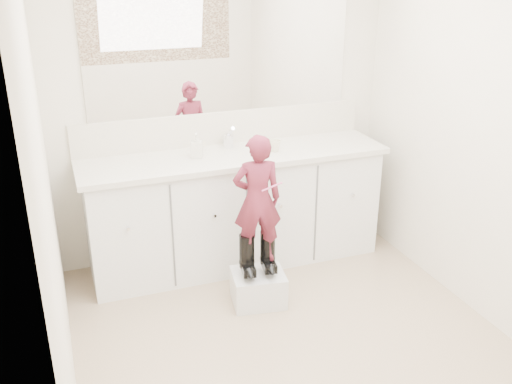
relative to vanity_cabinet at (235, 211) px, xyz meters
name	(u,v)px	position (x,y,z in m)	size (l,w,h in m)	color
floor	(300,351)	(0.00, -1.23, -0.42)	(3.00, 3.00, 0.00)	#967D62
wall_back	(223,103)	(0.00, 0.27, 0.77)	(2.60, 2.60, 0.00)	beige
wall_left	(47,199)	(-1.30, -1.23, 0.78)	(3.00, 3.00, 0.00)	beige
wall_right	(502,141)	(1.30, -1.23, 0.78)	(3.00, 3.00, 0.00)	beige
vanity_cabinet	(235,211)	(0.00, 0.00, 0.00)	(2.20, 0.55, 0.85)	silver
countertop	(235,156)	(0.00, -0.01, 0.45)	(2.28, 0.58, 0.04)	beige
backsplash	(224,128)	(0.00, 0.26, 0.59)	(2.28, 0.03, 0.25)	beige
mirror	(222,44)	(0.00, 0.26, 1.22)	(2.00, 0.02, 1.00)	white
faucet	(228,141)	(0.00, 0.15, 0.52)	(0.08, 0.08, 0.10)	silver
cup	(275,146)	(0.29, -0.06, 0.51)	(0.09, 0.09, 0.09)	beige
soap_bottle	(197,145)	(-0.28, 0.00, 0.55)	(0.08, 0.08, 0.18)	beige
step_stool	(258,288)	(-0.05, -0.63, -0.31)	(0.35, 0.29, 0.23)	silver
boot_left	(247,255)	(-0.12, -0.61, -0.05)	(0.11, 0.20, 0.29)	black
boot_right	(268,251)	(0.03, -0.61, -0.05)	(0.11, 0.20, 0.29)	black
toddler	(257,200)	(-0.05, -0.61, 0.34)	(0.32, 0.21, 0.88)	#9C3048
toothbrush	(272,187)	(0.02, -0.69, 0.45)	(0.01, 0.01, 0.14)	#DA548B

